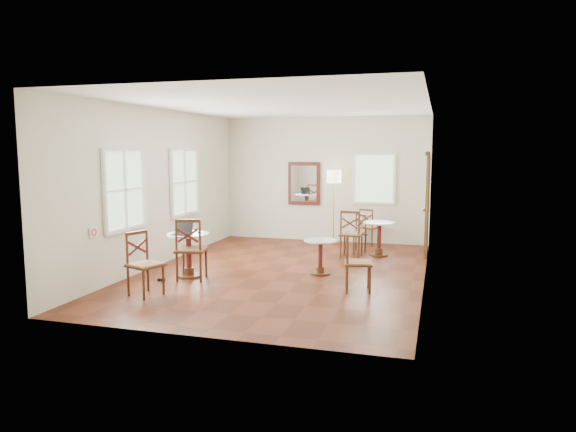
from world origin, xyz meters
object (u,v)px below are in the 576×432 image
object	(u,v)px
floor_lamp	(334,182)
water_glass	(196,230)
cafe_table_near	(189,250)
power_adapter	(161,280)
cafe_table_mid	(320,253)
laptop	(183,231)
chair_back_b	(356,233)
chair_back_a	(369,227)
chair_mid_b	(357,262)
mouse	(200,232)
chair_mid_a	(351,234)
navy_mug	(181,231)
cafe_table_back	(379,235)
chair_near_a	(191,249)
chair_near_b	(144,264)

from	to	relation	value
floor_lamp	water_glass	size ratio (longest dim) A/B	19.64
cafe_table_near	power_adapter	size ratio (longest dim) A/B	6.77
cafe_table_mid	laptop	world-z (taller)	laptop
chair_back_b	chair_back_a	bearing A→B (deg)	122.92
cafe_table_mid	power_adapter	world-z (taller)	cafe_table_mid
chair_mid_b	mouse	size ratio (longest dim) A/B	10.80
chair_back_a	water_glass	world-z (taller)	same
cafe_table_near	chair_mid_a	world-z (taller)	chair_mid_a
cafe_table_near	navy_mug	bearing A→B (deg)	175.92
cafe_table_back	laptop	distance (m)	4.24
navy_mug	mouse	bearing A→B (deg)	12.04
laptop	water_glass	world-z (taller)	laptop
cafe_table_near	mouse	bearing A→B (deg)	23.61
chair_mid_a	navy_mug	bearing A→B (deg)	45.71
chair_back_b	power_adapter	distance (m)	4.48
chair_near_a	chair_back_a	distance (m)	4.88
cafe_table_near	chair_near_a	xyz separation A→B (m)	(0.13, -0.18, 0.06)
cafe_table_near	cafe_table_back	world-z (taller)	cafe_table_near
water_glass	floor_lamp	bearing A→B (deg)	65.54
chair_mid_b	power_adapter	size ratio (longest dim) A/B	8.13
cafe_table_back	chair_back_a	world-z (taller)	chair_back_a
cafe_table_near	chair_near_b	distance (m)	1.26
cafe_table_mid	water_glass	size ratio (longest dim) A/B	7.06
floor_lamp	power_adapter	world-z (taller)	floor_lamp
cafe_table_mid	chair_near_b	distance (m)	3.10
chair_mid_b	power_adapter	xyz separation A→B (m)	(-3.30, -0.29, -0.44)
chair_mid_a	chair_back_b	size ratio (longest dim) A/B	1.19
cafe_table_near	chair_near_b	xyz separation A→B (m)	(-0.12, -1.25, 0.01)
water_glass	chair_near_a	bearing A→B (deg)	-78.84
water_glass	chair_mid_a	bearing A→B (deg)	44.45
navy_mug	power_adapter	bearing A→B (deg)	-114.96
chair_back_b	navy_mug	size ratio (longest dim) A/B	7.80
power_adapter	mouse	bearing A→B (deg)	43.16
laptop	mouse	bearing A→B (deg)	39.13
chair_back_a	mouse	size ratio (longest dim) A/B	10.01
chair_near_a	navy_mug	bearing A→B (deg)	-46.14
laptop	cafe_table_mid	bearing A→B (deg)	19.79
cafe_table_near	water_glass	xyz separation A→B (m)	(0.07, 0.16, 0.34)
chair_near_a	chair_mid_a	distance (m)	3.55
power_adapter	chair_mid_a	bearing A→B (deg)	46.17
cafe_table_back	chair_near_a	distance (m)	4.14
chair_near_a	chair_mid_b	distance (m)	2.84
cafe_table_mid	mouse	distance (m)	2.17
chair_mid_b	water_glass	size ratio (longest dim) A/B	10.48
chair_near_b	laptop	distance (m)	1.18
floor_lamp	chair_near_a	bearing A→B (deg)	-111.89
cafe_table_mid	power_adapter	bearing A→B (deg)	-154.03
chair_mid_a	cafe_table_near	bearing A→B (deg)	47.40
chair_near_a	power_adapter	bearing A→B (deg)	13.86
cafe_table_mid	chair_near_b	world-z (taller)	chair_near_b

